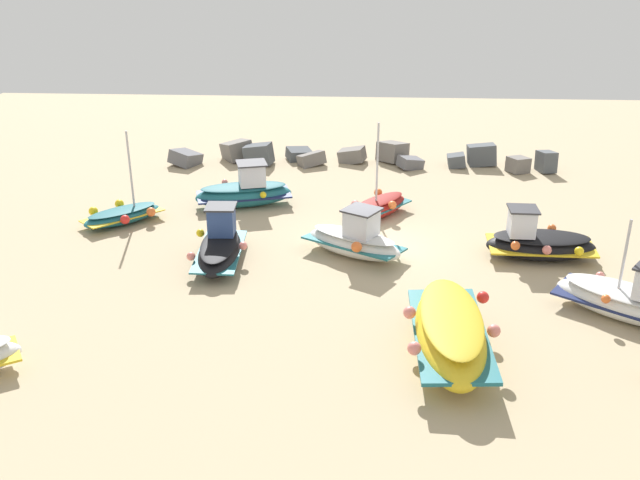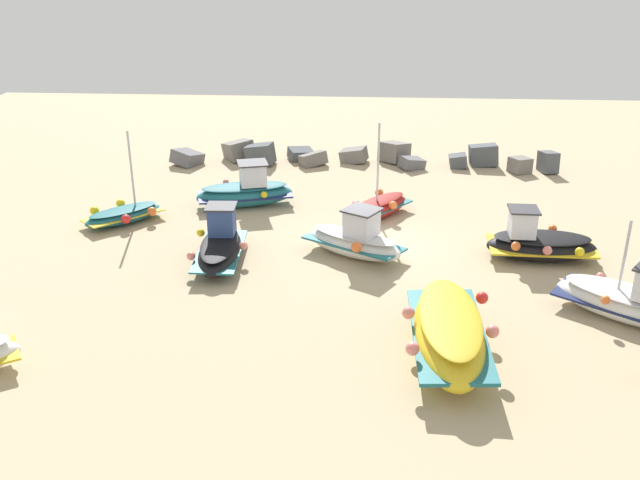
{
  "view_description": "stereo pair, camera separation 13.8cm",
  "coord_description": "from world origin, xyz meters",
  "views": [
    {
      "loc": [
        -0.51,
        -22.39,
        9.72
      ],
      "look_at": [
        -1.71,
        -1.66,
        0.9
      ],
      "focal_mm": 39.18,
      "sensor_mm": 36.0,
      "label": 1
    },
    {
      "loc": [
        -0.37,
        -22.38,
        9.72
      ],
      "look_at": [
        -1.71,
        -1.66,
        0.9
      ],
      "focal_mm": 39.18,
      "sensor_mm": 36.0,
      "label": 2
    }
  ],
  "objects": [
    {
      "name": "fishing_boat_5",
      "position": [
        -5.04,
        3.83,
        0.6
      ],
      "size": [
        4.09,
        2.36,
        1.82
      ],
      "rotation": [
        0.0,
        0.0,
        0.27
      ],
      "color": "#1E6670",
      "rests_on": "ground_plane"
    },
    {
      "name": "breakwater_rocks",
      "position": [
        -0.88,
        9.88,
        0.4
      ],
      "size": [
        18.17,
        2.87,
        1.24
      ],
      "color": "slate",
      "rests_on": "ground_plane"
    },
    {
      "name": "fishing_boat_2",
      "position": [
        5.55,
        -0.63,
        0.54
      ],
      "size": [
        3.65,
        2.02,
        1.8
      ],
      "rotation": [
        0.0,
        0.0,
        3.11
      ],
      "color": "black",
      "rests_on": "ground_plane"
    },
    {
      "name": "fishing_boat_6",
      "position": [
        7.17,
        -4.67,
        0.59
      ],
      "size": [
        4.09,
        3.55,
        2.94
      ],
      "rotation": [
        0.0,
        0.0,
        5.65
      ],
      "color": "white",
      "rests_on": "ground_plane"
    },
    {
      "name": "ground_plane",
      "position": [
        0.0,
        0.0,
        0.0
      ],
      "size": [
        51.64,
        51.64,
        0.0
      ],
      "primitive_type": "plane",
      "color": "tan"
    },
    {
      "name": "fishing_boat_3",
      "position": [
        -9.35,
        1.68,
        0.33
      ],
      "size": [
        3.03,
        3.03,
        3.5
      ],
      "rotation": [
        0.0,
        0.0,
        3.92
      ],
      "color": "#1E6670",
      "rests_on": "ground_plane"
    },
    {
      "name": "fishing_boat_1",
      "position": [
        -5.02,
        -1.53,
        0.52
      ],
      "size": [
        1.87,
        3.75,
        1.77
      ],
      "rotation": [
        0.0,
        0.0,
        1.61
      ],
      "color": "black",
      "rests_on": "ground_plane"
    },
    {
      "name": "fishing_boat_0",
      "position": [
        0.31,
        2.93,
        0.41
      ],
      "size": [
        2.68,
        2.98,
        3.74
      ],
      "rotation": [
        0.0,
        0.0,
        0.89
      ],
      "color": "maroon",
      "rests_on": "ground_plane"
    },
    {
      "name": "fishing_boat_4",
      "position": [
        1.89,
        -6.91,
        0.67
      ],
      "size": [
        2.34,
        4.8,
        1.3
      ],
      "rotation": [
        0.0,
        0.0,
        1.58
      ],
      "color": "gold",
      "rests_on": "ground_plane"
    },
    {
      "name": "fishing_boat_8",
      "position": [
        -0.59,
        -0.81,
        0.57
      ],
      "size": [
        3.74,
        3.03,
        1.78
      ],
      "rotation": [
        0.0,
        0.0,
        5.74
      ],
      "color": "white",
      "rests_on": "ground_plane"
    }
  ]
}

